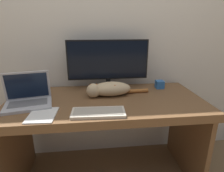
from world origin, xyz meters
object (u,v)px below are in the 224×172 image
object	(u,v)px
cat	(109,89)
laptop	(28,99)
external_keyboard	(98,113)
monitor	(108,64)

from	to	relation	value
cat	laptop	bearing A→B (deg)	-170.49
external_keyboard	laptop	bearing A→B (deg)	160.36
external_keyboard	cat	world-z (taller)	cat
laptop	external_keyboard	world-z (taller)	laptop
monitor	external_keyboard	world-z (taller)	monitor
monitor	external_keyboard	distance (m)	0.54
laptop	cat	world-z (taller)	laptop
external_keyboard	cat	xyz separation A→B (m)	(0.10, 0.32, 0.05)
laptop	cat	xyz separation A→B (m)	(0.59, 0.12, 0.01)
external_keyboard	cat	bearing A→B (deg)	75.57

